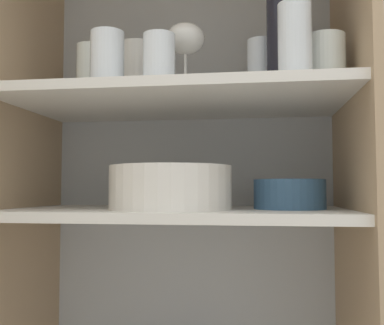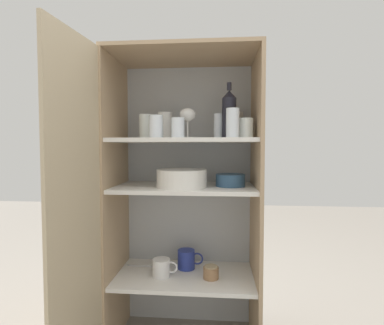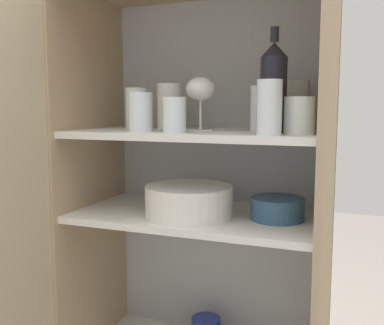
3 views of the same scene
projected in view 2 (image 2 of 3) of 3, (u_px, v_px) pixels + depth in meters
name	position (u px, v px, depth m)	size (l,w,h in m)	color
cupboard_back_panel	(188.00, 196.00, 1.77)	(0.75, 0.02, 1.49)	#B2B7BC
cupboard_side_left	(116.00, 201.00, 1.60)	(0.02, 0.43, 1.49)	tan
cupboard_side_right	(256.00, 203.00, 1.53)	(0.02, 0.43, 1.49)	tan
cupboard_top_panel	(184.00, 56.00, 1.52)	(0.75, 0.43, 0.02)	tan
shelf_board_lower	(185.00, 276.00, 1.58)	(0.72, 0.39, 0.02)	white
shelf_board_middle	(185.00, 188.00, 1.56)	(0.72, 0.39, 0.02)	white
shelf_board_upper	(185.00, 141.00, 1.55)	(0.72, 0.39, 0.02)	white
cupboard_door	(76.00, 219.00, 1.20)	(0.06, 0.37, 1.49)	tan
tumbler_glass_0	(165.00, 126.00, 1.60)	(0.08, 0.08, 0.14)	white
tumbler_glass_1	(146.00, 127.00, 1.57)	(0.07, 0.07, 0.13)	white
tumbler_glass_2	(220.00, 126.00, 1.55)	(0.06, 0.06, 0.13)	white
tumbler_glass_3	(233.00, 123.00, 1.38)	(0.06, 0.06, 0.13)	white
tumbler_glass_4	(178.00, 128.00, 1.41)	(0.06, 0.06, 0.09)	white
tumbler_glass_5	(236.00, 126.00, 1.61)	(0.08, 0.08, 0.14)	white
tumbler_glass_6	(245.00, 128.00, 1.44)	(0.08, 0.08, 0.09)	white
tumbler_glass_7	(156.00, 127.00, 1.43)	(0.07, 0.07, 0.11)	white
wine_glass_0	(188.00, 116.00, 1.51)	(0.08, 0.08, 0.15)	white
wine_bottle	(229.00, 114.00, 1.48)	(0.07, 0.07, 0.28)	black
plate_stack_white	(182.00, 178.00, 1.51)	(0.25, 0.25, 0.09)	white
mixing_bowl_large	(230.00, 180.00, 1.54)	(0.15, 0.15, 0.06)	#33567A
coffee_mug_primary	(162.00, 268.00, 1.55)	(0.13, 0.09, 0.09)	white
coffee_mug_extra_1	(187.00, 259.00, 1.66)	(0.14, 0.09, 0.10)	#283893
storage_jar	(211.00, 272.00, 1.53)	(0.08, 0.08, 0.06)	#99704C
serving_spoon	(147.00, 266.00, 1.68)	(0.20, 0.03, 0.01)	silver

